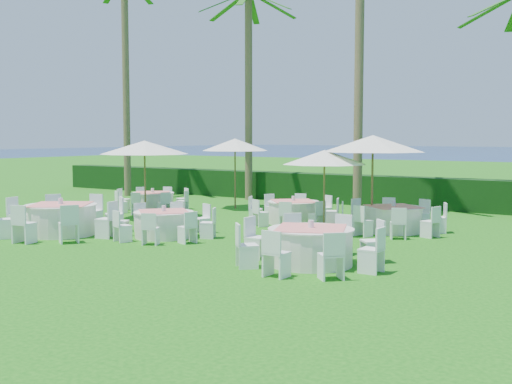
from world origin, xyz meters
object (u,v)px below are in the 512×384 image
Objects in this scene: banquet_table_d at (153,201)px; umbrella_d at (373,144)px; banquet_table_c at (311,245)px; banquet_table_f at (393,218)px; banquet_table_a at (61,219)px; banquet_table_e at (293,212)px; umbrella_b at (324,157)px; umbrella_c at (235,145)px; banquet_table_b at (164,223)px; umbrella_a at (145,147)px.

umbrella_d is (8.79, -0.09, 2.20)m from banquet_table_d.
banquet_table_c is 1.10× the size of banquet_table_f.
banquet_table_e is (4.29, 5.69, -0.08)m from banquet_table_a.
umbrella_b is 0.93× the size of umbrella_c.
banquet_table_b is at bearing -44.62° from banquet_table_d.
banquet_table_d is (-1.79, 5.73, -0.09)m from banquet_table_a.
banquet_table_c is 1.09× the size of umbrella_a.
umbrella_d is at bearing -174.74° from banquet_table_f.
banquet_table_f is at bearing 36.67° from banquet_table_a.
banquet_table_b is 4.69m from banquet_table_e.
umbrella_d is at bearing -20.46° from umbrella_c.
umbrella_b is at bearing 114.09° from banquet_table_c.
umbrella_c is at bearing 159.54° from umbrella_d.
banquet_table_c is 1.04× the size of umbrella_d.
banquet_table_f is 0.94× the size of umbrella_d.
banquet_table_c is at bearing -29.88° from banquet_table_d.
umbrella_c is at bearing 109.65° from banquet_table_b.
umbrella_d reaches higher than banquet_table_b.
umbrella_c is (-5.72, 3.62, 0.28)m from umbrella_b.
umbrella_a is 0.95× the size of umbrella_d.
banquet_table_e is at bearing 52.96° from banquet_table_a.
umbrella_b is at bearing -32.30° from umbrella_c.
banquet_table_e is 1.13× the size of umbrella_b.
umbrella_a is at bearing -168.25° from umbrella_d.
umbrella_a is (-4.88, -1.63, 2.02)m from banquet_table_e.
banquet_table_f is 8.64m from umbrella_a.
banquet_table_c is at bearing -24.72° from umbrella_a.
umbrella_a reaches higher than umbrella_b.
banquet_table_d is 0.92× the size of umbrella_a.
banquet_table_a is at bearing -81.80° from umbrella_a.
umbrella_d is at bearing 99.85° from banquet_table_c.
umbrella_d is (-0.65, -0.06, 2.17)m from banquet_table_f.
umbrella_c is (-7.39, 2.45, 2.06)m from banquet_table_f.
banquet_table_b is (2.72, 1.28, -0.08)m from banquet_table_a.
banquet_table_c reaches higher than banquet_table_b.
umbrella_b is at bearing 44.92° from banquet_table_b.
banquet_table_c is 5.99m from umbrella_d.
banquet_table_e is 3.36m from banquet_table_f.
banquet_table_a is 7.71m from umbrella_b.
umbrella_d reaches higher than banquet_table_c.
banquet_table_b is 1.03× the size of banquet_table_d.
umbrella_c is (0.27, 8.15, 2.00)m from banquet_table_a.
umbrella_b is at bearing -34.30° from banquet_table_e.
banquet_table_e is (-3.67, 5.56, -0.05)m from banquet_table_c.
banquet_table_f is at bearing 35.00° from umbrella_b.
banquet_table_c is 1.15× the size of banquet_table_e.
umbrella_d is at bearing 45.55° from banquet_table_b.
umbrella_b is 6.78m from umbrella_c.
umbrella_a is at bearing 155.28° from banquet_table_c.
banquet_table_b is 0.87× the size of banquet_table_c.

